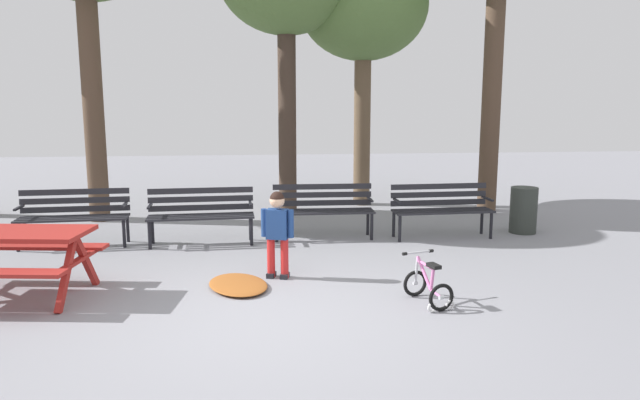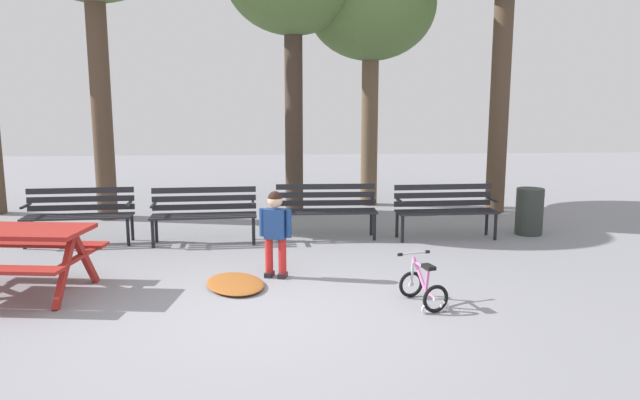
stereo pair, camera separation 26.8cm
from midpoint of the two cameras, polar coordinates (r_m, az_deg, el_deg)
ground at (r=6.18m, az=-6.37°, el=-11.18°), size 36.00×36.00×0.00m
picnic_table at (r=7.48m, az=-29.06°, el=-3.93°), size 1.96×1.57×0.79m
park_bench_far_left at (r=9.70m, az=-23.44°, el=-1.12°), size 1.62×0.55×0.85m
park_bench_left at (r=9.23m, az=-12.25°, el=-1.05°), size 1.62×0.54×0.85m
park_bench_right at (r=9.43m, az=-0.52°, el=-0.60°), size 1.61×0.48×0.85m
park_bench_far_right at (r=9.64m, az=10.86°, el=-0.55°), size 1.62×0.52×0.85m
child_standing at (r=7.28m, az=-5.20°, el=-2.65°), size 0.40×0.23×1.09m
kids_bicycle at (r=6.54m, az=9.26°, el=-8.20°), size 0.49×0.62×0.54m
leaf_pile at (r=7.13m, az=-9.01°, el=-8.08°), size 0.93×1.10×0.07m
trash_bin at (r=10.31m, az=18.39°, el=-0.93°), size 0.44×0.44×0.76m
tree_right at (r=12.47m, az=3.59°, el=18.04°), size 2.60×2.60×5.17m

